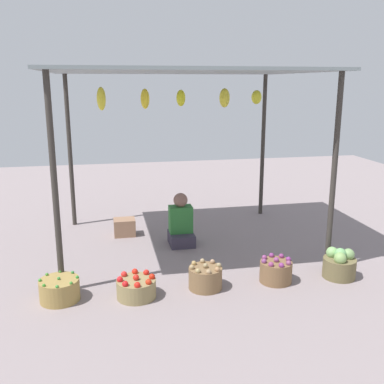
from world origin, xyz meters
name	(u,v)px	position (x,y,z in m)	size (l,w,h in m)	color
ground_plane	(184,243)	(0.00, 0.00, 0.00)	(14.00, 14.00, 0.00)	gray
market_stall_structure	(183,82)	(0.00, 0.00, 2.37)	(3.64, 2.82, 2.53)	#38332D
vendor_person	(181,225)	(-0.05, 0.00, 0.30)	(0.36, 0.44, 0.78)	#383244
basket_green_chilies	(60,290)	(-1.68, -1.48, 0.12)	(0.44, 0.44, 0.28)	olive
basket_red_tomatoes	(136,288)	(-0.83, -1.58, 0.11)	(0.44, 0.44, 0.27)	#8D7B4F
basket_potatoes	(205,277)	(-0.02, -1.51, 0.14)	(0.39, 0.39, 0.31)	brown
basket_purple_onions	(276,271)	(0.86, -1.51, 0.14)	(0.39, 0.39, 0.32)	brown
basket_cabbages	(339,265)	(1.68, -1.55, 0.17)	(0.40, 0.40, 0.38)	brown
wooden_crate_near_vendor	(125,227)	(-0.86, 0.54, 0.13)	(0.33, 0.28, 0.27)	#936B50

